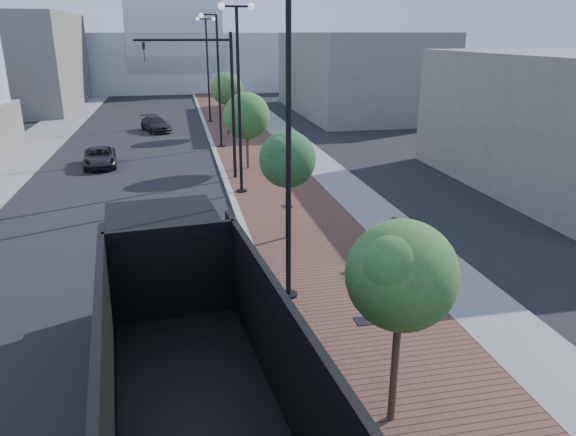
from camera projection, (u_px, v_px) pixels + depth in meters
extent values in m
cube|color=#4C2D23|center=(250.00, 132.00, 45.22)|extent=(7.00, 140.00, 0.12)
cube|color=slate|center=(281.00, 131.00, 45.74)|extent=(2.40, 140.00, 0.13)
cube|color=gray|center=(208.00, 133.00, 44.55)|extent=(0.30, 140.00, 0.14)
cube|color=slate|center=(41.00, 139.00, 42.07)|extent=(4.00, 140.00, 0.12)
cube|color=black|center=(166.00, 266.00, 14.57)|extent=(3.14, 3.25, 2.97)
cube|color=black|center=(163.00, 276.00, 16.24)|extent=(2.79, 0.85, 1.49)
cube|color=black|center=(174.00, 317.00, 13.46)|extent=(2.94, 1.20, 0.57)
cube|color=black|center=(105.00, 417.00, 7.58)|extent=(1.20, 10.48, 2.29)
cube|color=black|center=(297.00, 380.00, 8.39)|extent=(1.20, 10.48, 2.29)
cube|color=black|center=(173.00, 274.00, 12.08)|extent=(2.86, 0.43, 2.29)
cylinder|color=black|center=(125.00, 326.00, 14.12)|extent=(0.47, 1.29, 1.26)
cylinder|color=silver|center=(125.00, 326.00, 14.12)|extent=(0.46, 0.72, 0.69)
cylinder|color=black|center=(216.00, 313.00, 14.80)|extent=(0.47, 1.29, 1.26)
cylinder|color=silver|center=(216.00, 313.00, 14.80)|extent=(0.46, 0.72, 0.69)
cylinder|color=black|center=(124.00, 299.00, 15.56)|extent=(0.47, 1.29, 1.26)
cylinder|color=silver|center=(124.00, 299.00, 15.56)|extent=(0.46, 0.72, 0.69)
cylinder|color=black|center=(206.00, 288.00, 16.25)|extent=(0.47, 1.29, 1.26)
cylinder|color=silver|center=(206.00, 288.00, 16.25)|extent=(0.46, 0.72, 0.69)
cylinder|color=black|center=(129.00, 402.00, 11.24)|extent=(0.47, 1.29, 1.26)
cylinder|color=silver|center=(129.00, 402.00, 11.24)|extent=(0.46, 0.72, 0.69)
cylinder|color=black|center=(241.00, 381.00, 11.92)|extent=(0.47, 1.29, 1.26)
cylinder|color=silver|center=(241.00, 381.00, 11.92)|extent=(0.46, 0.72, 0.69)
cylinder|color=black|center=(127.00, 369.00, 12.32)|extent=(0.47, 1.29, 1.26)
cylinder|color=silver|center=(127.00, 369.00, 12.32)|extent=(0.46, 0.72, 0.69)
cylinder|color=black|center=(230.00, 352.00, 13.00)|extent=(0.47, 1.29, 1.26)
cylinder|color=silver|center=(230.00, 352.00, 13.00)|extent=(0.46, 0.72, 0.69)
imported|color=silver|center=(169.00, 337.00, 13.59)|extent=(1.94, 4.13, 1.31)
imported|color=black|center=(100.00, 157.00, 33.59)|extent=(2.36, 4.38, 1.17)
imported|color=black|center=(156.00, 124.00, 45.61)|extent=(2.98, 4.56, 1.23)
imported|color=black|center=(393.00, 239.00, 19.54)|extent=(0.63, 0.43, 1.70)
cylinder|color=black|center=(288.00, 296.00, 16.88)|extent=(0.56, 0.56, 0.20)
cylinder|color=black|center=(288.00, 155.00, 15.41)|extent=(0.16, 0.16, 9.00)
cylinder|color=black|center=(242.00, 192.00, 27.99)|extent=(0.56, 0.56, 0.20)
cylinder|color=black|center=(239.00, 104.00, 26.52)|extent=(0.16, 0.16, 9.00)
cylinder|color=black|center=(236.00, 6.00, 25.05)|extent=(1.40, 0.10, 0.10)
sphere|color=silver|center=(221.00, 6.00, 24.92)|extent=(0.32, 0.32, 0.32)
sphere|color=silver|center=(251.00, 6.00, 25.19)|extent=(0.32, 0.32, 0.32)
cylinder|color=black|center=(222.00, 147.00, 39.10)|extent=(0.56, 0.56, 0.20)
cylinder|color=black|center=(219.00, 83.00, 37.63)|extent=(0.16, 0.16, 9.00)
cylinder|color=black|center=(209.00, 14.00, 36.06)|extent=(1.00, 0.10, 0.10)
sphere|color=silver|center=(201.00, 16.00, 35.99)|extent=(0.32, 0.32, 0.32)
cylinder|color=black|center=(210.00, 122.00, 50.21)|extent=(0.56, 0.56, 0.20)
cylinder|color=black|center=(208.00, 72.00, 48.74)|extent=(0.16, 0.16, 9.00)
cylinder|color=black|center=(206.00, 19.00, 47.27)|extent=(1.40, 0.10, 0.10)
sphere|color=silver|center=(197.00, 19.00, 47.14)|extent=(0.32, 0.32, 0.32)
sphere|color=silver|center=(213.00, 19.00, 47.40)|extent=(0.32, 0.32, 0.32)
cylinder|color=black|center=(233.00, 109.00, 29.50)|extent=(0.18, 0.18, 8.00)
cylinder|color=black|center=(183.00, 40.00, 27.85)|extent=(5.00, 0.12, 0.12)
imported|color=black|center=(144.00, 52.00, 27.66)|extent=(0.16, 0.20, 1.00)
cylinder|color=#382619|center=(395.00, 357.00, 11.02)|extent=(0.16, 0.16, 3.25)
sphere|color=#25591E|center=(402.00, 275.00, 10.42)|extent=(2.21, 2.21, 2.21)
sphere|color=#25591E|center=(413.00, 278.00, 10.85)|extent=(1.55, 1.55, 1.55)
sphere|color=#25591E|center=(394.00, 267.00, 9.98)|extent=(1.32, 1.32, 1.32)
cylinder|color=#382619|center=(287.00, 203.00, 21.23)|extent=(0.16, 0.16, 3.11)
sphere|color=#1A4C20|center=(287.00, 159.00, 20.65)|extent=(2.21, 2.21, 2.21)
sphere|color=#1A4C20|center=(296.00, 163.00, 21.08)|extent=(1.54, 1.54, 1.54)
sphere|color=#1A4C20|center=(281.00, 153.00, 20.21)|extent=(1.32, 1.32, 1.32)
cylinder|color=#382619|center=(247.00, 145.00, 32.34)|extent=(0.16, 0.16, 3.08)
sphere|color=#246021|center=(247.00, 116.00, 31.77)|extent=(2.76, 2.76, 2.76)
sphere|color=#246021|center=(253.00, 119.00, 32.20)|extent=(1.93, 1.93, 1.93)
sphere|color=#246021|center=(242.00, 111.00, 31.34)|extent=(1.66, 1.66, 1.66)
cylinder|color=#382619|center=(228.00, 114.00, 43.38)|extent=(0.16, 0.16, 3.50)
sphere|color=#2D581E|center=(227.00, 89.00, 42.73)|extent=(2.55, 2.55, 2.55)
sphere|color=#2D581E|center=(232.00, 91.00, 43.17)|extent=(1.79, 1.79, 1.79)
sphere|color=#2D581E|center=(223.00, 84.00, 42.28)|extent=(1.53, 1.53, 1.53)
cube|color=#B3B6BE|center=(176.00, 60.00, 84.54)|extent=(50.00, 28.00, 8.00)
cube|color=#66635B|center=(6.00, 62.00, 57.63)|extent=(14.00, 20.00, 10.00)
cube|color=#636059|center=(355.00, 73.00, 55.59)|extent=(12.00, 22.00, 8.00)
cube|color=#5E5C55|center=(572.00, 122.00, 28.36)|extent=(10.00, 16.00, 7.00)
cube|color=black|center=(364.00, 321.00, 15.37)|extent=(0.50, 0.50, 0.02)
cube|color=black|center=(287.00, 206.00, 25.55)|extent=(0.50, 0.50, 0.02)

